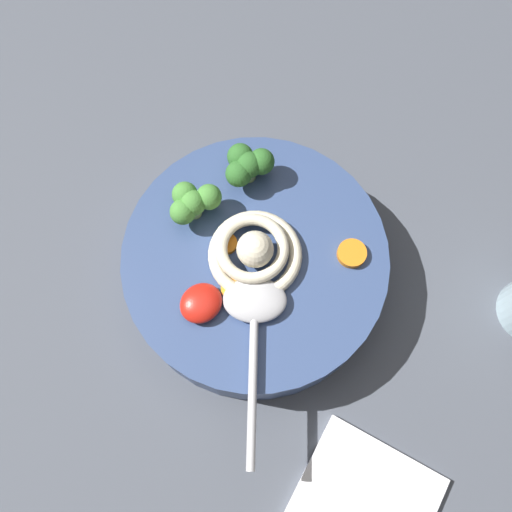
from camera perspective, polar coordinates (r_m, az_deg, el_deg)
The scene contains 11 objects.
table_slab at distance 65.55cm, azimuth -1.17°, elevation -1.05°, with size 135.39×135.39×3.25cm, color #474C56.
soup_bowl at distance 60.32cm, azimuth 0.00°, elevation -0.93°, with size 26.04×26.04×6.58cm.
noodle_pile at distance 56.15cm, azimuth -0.03°, elevation 0.51°, with size 9.93×9.73×3.99cm.
soup_spoon at distance 54.96cm, azimuth -0.15°, elevation -5.65°, with size 14.00×15.09×1.60cm.
chili_sauce_dollop at distance 55.32cm, azimuth -5.30°, elevation -4.52°, with size 4.09×3.68×1.84cm, color red.
broccoli_floret_far at distance 56.96cm, azimuth -6.20°, elevation 5.12°, with size 4.88×4.20×3.86cm.
broccoli_floret_near_spoon at distance 58.21cm, azimuth -0.83°, elevation 8.77°, with size 5.08×4.37×4.01cm.
carrot_slice_beside_noodles at distance 57.44cm, azimuth -2.84°, elevation 1.20°, with size 2.10×2.10×0.62cm, color orange.
carrot_slice_extra_a at distance 57.71cm, azimuth 9.17°, elevation 0.24°, with size 2.82×2.82×0.76cm, color orange.
carrot_slice_rear at distance 55.99cm, azimuth -2.19°, elevation -3.23°, with size 2.30×2.30×0.78cm, color orange.
folded_napkin at distance 61.72cm, azimuth 10.10°, elevation -22.72°, with size 12.60×12.51×0.80cm, color white.
Camera 1 is at (11.35, 15.40, 64.32)cm, focal length 41.71 mm.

